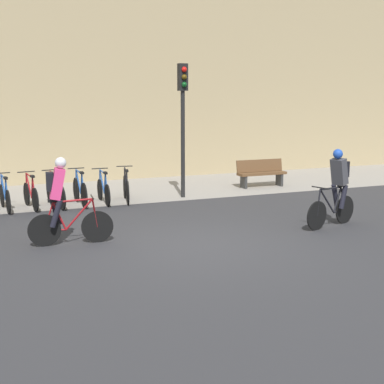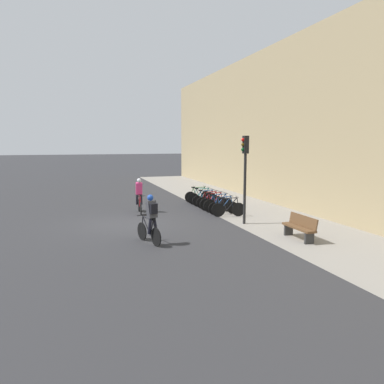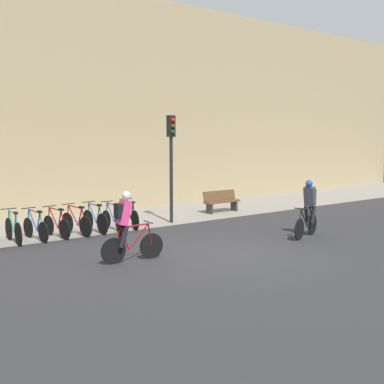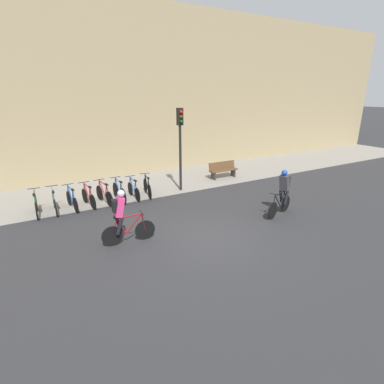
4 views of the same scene
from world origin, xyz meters
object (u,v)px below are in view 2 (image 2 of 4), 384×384
cyclist_grey (151,218)px  parked_bike_1 (202,197)px  parked_bike_2 (205,199)px  parked_bike_0 (198,196)px  traffic_light_pole (245,164)px  cyclist_pink (139,194)px  parked_bike_6 (223,207)px  parked_bike_3 (210,201)px  bench (300,227)px  parked_bike_4 (214,202)px  parked_bike_7 (228,208)px  parked_bike_5 (218,204)px

cyclist_grey → parked_bike_1: 8.91m
cyclist_grey → parked_bike_2: (-6.98, 4.58, -0.56)m
parked_bike_0 → traffic_light_pole: 6.66m
parked_bike_0 → parked_bike_2: bearing=-0.1°
cyclist_pink → parked_bike_1: (-1.55, 3.92, -0.54)m
cyclist_grey → parked_bike_6: 6.36m
parked_bike_3 → bench: (7.37, 0.80, 0.08)m
parked_bike_3 → parked_bike_4: parked_bike_4 is taller
parked_bike_6 → parked_bike_3: bearing=180.0°
parked_bike_0 → parked_bike_6: size_ratio=1.03×
parked_bike_7 → parked_bike_1: bearing=-180.0°
cyclist_grey → parked_bike_2: bearing=146.7°
parked_bike_1 → parked_bike_3: 1.30m
cyclist_pink → parked_bike_5: 4.10m
cyclist_grey → parked_bike_1: size_ratio=1.04×
parked_bike_3 → bench: parked_bike_3 is taller
parked_bike_1 → parked_bike_6: size_ratio=1.06×
cyclist_grey → traffic_light_pole: size_ratio=0.46×
parked_bike_1 → parked_bike_5: parked_bike_5 is taller
parked_bike_2 → bench: parked_bike_2 is taller
traffic_light_pole → parked_bike_2: bearing=-180.0°
parked_bike_1 → parked_bike_3: size_ratio=1.06×
cyclist_grey → parked_bike_1: (-7.63, 4.58, -0.54)m
parked_bike_3 → parked_bike_7: bearing=0.0°
cyclist_grey → bench: cyclist_grey is taller
parked_bike_0 → parked_bike_4: (2.60, -0.00, -0.00)m
parked_bike_4 → parked_bike_5: bearing=0.1°
parked_bike_3 → parked_bike_5: 1.30m
cyclist_pink → parked_bike_3: 3.97m
cyclist_pink → traffic_light_pole: 5.91m
parked_bike_4 → bench: parked_bike_4 is taller
cyclist_pink → parked_bike_5: (1.05, 3.92, -0.54)m
cyclist_pink → bench: size_ratio=1.06×
parked_bike_4 → cyclist_pink: bearing=-95.8°
parked_bike_1 → parked_bike_4: parked_bike_1 is taller
parked_bike_4 → traffic_light_pole: traffic_light_pole is taller
parked_bike_0 → parked_bike_6: parked_bike_0 is taller
parked_bike_2 → parked_bike_4: parked_bike_4 is taller
parked_bike_1 → bench: (8.67, 0.80, 0.07)m
parked_bike_2 → parked_bike_4: bearing=0.0°
parked_bike_6 → parked_bike_7: parked_bike_7 is taller
cyclist_pink → parked_bike_2: (-0.90, 3.92, -0.56)m
parked_bike_5 → parked_bike_2: bearing=-180.0°
traffic_light_pole → parked_bike_4: bearing=-180.0°
cyclist_pink → parked_bike_4: bearing=84.2°
parked_bike_3 → parked_bike_2: bearing=-179.9°
parked_bike_1 → traffic_light_pole: size_ratio=0.44×
cyclist_pink → parked_bike_7: (2.35, 3.92, -0.55)m
parked_bike_2 → bench: size_ratio=0.98×
cyclist_grey → parked_bike_6: size_ratio=1.10×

